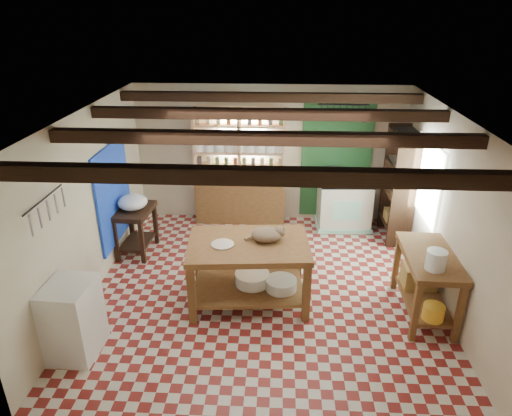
# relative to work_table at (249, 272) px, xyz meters

# --- Properties ---
(floor) EXTENTS (5.00, 5.00, 0.02)m
(floor) POSITION_rel_work_table_xyz_m (0.21, 0.31, -0.48)
(floor) COLOR maroon
(floor) RESTS_ON ground
(ceiling) EXTENTS (5.00, 5.00, 0.02)m
(ceiling) POSITION_rel_work_table_xyz_m (0.21, 0.31, 2.13)
(ceiling) COLOR #4B4B50
(ceiling) RESTS_ON wall_back
(wall_back) EXTENTS (5.00, 0.04, 2.60)m
(wall_back) POSITION_rel_work_table_xyz_m (0.21, 2.81, 0.83)
(wall_back) COLOR beige
(wall_back) RESTS_ON floor
(wall_front) EXTENTS (5.00, 0.04, 2.60)m
(wall_front) POSITION_rel_work_table_xyz_m (0.21, -2.19, 0.83)
(wall_front) COLOR beige
(wall_front) RESTS_ON floor
(wall_left) EXTENTS (0.04, 5.00, 2.60)m
(wall_left) POSITION_rel_work_table_xyz_m (-2.29, 0.31, 0.83)
(wall_left) COLOR beige
(wall_left) RESTS_ON floor
(wall_right) EXTENTS (0.04, 5.00, 2.60)m
(wall_right) POSITION_rel_work_table_xyz_m (2.71, 0.31, 0.83)
(wall_right) COLOR beige
(wall_right) RESTS_ON floor
(ceiling_beams) EXTENTS (5.00, 3.80, 0.15)m
(ceiling_beams) POSITION_rel_work_table_xyz_m (0.21, 0.31, 2.01)
(ceiling_beams) COLOR black
(ceiling_beams) RESTS_ON ceiling
(blue_wall_patch) EXTENTS (0.04, 1.40, 1.60)m
(blue_wall_patch) POSITION_rel_work_table_xyz_m (-2.26, 1.21, 0.63)
(blue_wall_patch) COLOR blue
(blue_wall_patch) RESTS_ON wall_left
(green_wall_patch) EXTENTS (1.30, 0.04, 2.30)m
(green_wall_patch) POSITION_rel_work_table_xyz_m (1.46, 2.78, 0.78)
(green_wall_patch) COLOR #1F4F25
(green_wall_patch) RESTS_ON wall_back
(window_back) EXTENTS (0.90, 0.02, 0.80)m
(window_back) POSITION_rel_work_table_xyz_m (-0.29, 2.79, 1.23)
(window_back) COLOR beige
(window_back) RESTS_ON wall_back
(window_right) EXTENTS (0.02, 1.30, 1.20)m
(window_right) POSITION_rel_work_table_xyz_m (2.69, 1.31, 0.93)
(window_right) COLOR beige
(window_right) RESTS_ON wall_right
(utensil_rail) EXTENTS (0.06, 0.90, 0.28)m
(utensil_rail) POSITION_rel_work_table_xyz_m (-2.23, -0.89, 1.31)
(utensil_rail) COLOR black
(utensil_rail) RESTS_ON wall_left
(pot_rack) EXTENTS (0.86, 0.12, 0.36)m
(pot_rack) POSITION_rel_work_table_xyz_m (1.46, 2.36, 1.71)
(pot_rack) COLOR black
(pot_rack) RESTS_ON ceiling
(shelving_unit) EXTENTS (1.70, 0.34, 2.20)m
(shelving_unit) POSITION_rel_work_table_xyz_m (-0.34, 2.62, 0.63)
(shelving_unit) COLOR tan
(shelving_unit) RESTS_ON floor
(tall_rack) EXTENTS (0.40, 0.86, 2.00)m
(tall_rack) POSITION_rel_work_table_xyz_m (2.49, 2.11, 0.53)
(tall_rack) COLOR black
(tall_rack) RESTS_ON floor
(work_table) EXTENTS (1.73, 1.22, 0.93)m
(work_table) POSITION_rel_work_table_xyz_m (0.00, 0.00, 0.00)
(work_table) COLOR brown
(work_table) RESTS_ON floor
(stove) EXTENTS (1.00, 0.70, 0.95)m
(stove) POSITION_rel_work_table_xyz_m (1.62, 2.46, 0.01)
(stove) COLOR beige
(stove) RESTS_ON floor
(prep_table) EXTENTS (0.60, 0.83, 0.81)m
(prep_table) POSITION_rel_work_table_xyz_m (-1.99, 1.29, -0.06)
(prep_table) COLOR black
(prep_table) RESTS_ON floor
(white_cabinet) EXTENTS (0.56, 0.66, 0.95)m
(white_cabinet) POSITION_rel_work_table_xyz_m (-2.01, -1.17, 0.01)
(white_cabinet) COLOR silver
(white_cabinet) RESTS_ON floor
(right_counter) EXTENTS (0.67, 1.29, 0.92)m
(right_counter) POSITION_rel_work_table_xyz_m (2.39, -0.17, -0.01)
(right_counter) COLOR brown
(right_counter) RESTS_ON floor
(cat) EXTENTS (0.49, 0.42, 0.19)m
(cat) POSITION_rel_work_table_xyz_m (0.25, 0.07, 0.56)
(cat) COLOR #896C50
(cat) RESTS_ON work_table
(steel_tray) EXTENTS (0.33, 0.33, 0.02)m
(steel_tray) POSITION_rel_work_table_xyz_m (-0.34, -0.08, 0.47)
(steel_tray) COLOR #999AA0
(steel_tray) RESTS_ON work_table
(basin_large) EXTENTS (0.53, 0.53, 0.17)m
(basin_large) POSITION_rel_work_table_xyz_m (0.05, 0.05, -0.13)
(basin_large) COLOR silver
(basin_large) RESTS_ON work_table
(basin_small) EXTENTS (0.47, 0.47, 0.15)m
(basin_small) POSITION_rel_work_table_xyz_m (0.46, -0.06, -0.14)
(basin_small) COLOR silver
(basin_small) RESTS_ON work_table
(kettle_left) EXTENTS (0.23, 0.23, 0.26)m
(kettle_left) POSITION_rel_work_table_xyz_m (1.37, 2.45, 0.61)
(kettle_left) COLOR #999AA0
(kettle_left) RESTS_ON stove
(kettle_right) EXTENTS (0.16, 0.16, 0.20)m
(kettle_right) POSITION_rel_work_table_xyz_m (1.72, 2.47, 0.58)
(kettle_right) COLOR black
(kettle_right) RESTS_ON stove
(enamel_bowl) EXTENTS (0.51, 0.51, 0.24)m
(enamel_bowl) POSITION_rel_work_table_xyz_m (-1.99, 1.29, 0.46)
(enamel_bowl) COLOR silver
(enamel_bowl) RESTS_ON prep_table
(white_bucket) EXTENTS (0.25, 0.25, 0.25)m
(white_bucket) POSITION_rel_work_table_xyz_m (2.33, -0.52, 0.58)
(white_bucket) COLOR silver
(white_bucket) RESTS_ON right_counter
(wicker_basket) EXTENTS (0.46, 0.37, 0.31)m
(wicker_basket) POSITION_rel_work_table_xyz_m (2.40, 0.13, -0.07)
(wicker_basket) COLOR olive
(wicker_basket) RESTS_ON right_counter
(yellow_tub) EXTENTS (0.27, 0.27, 0.20)m
(yellow_tub) POSITION_rel_work_table_xyz_m (2.38, -0.62, -0.12)
(yellow_tub) COLOR gold
(yellow_tub) RESTS_ON right_counter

